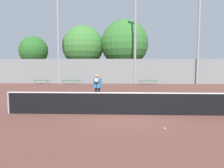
{
  "coord_description": "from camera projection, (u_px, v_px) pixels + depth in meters",
  "views": [
    {
      "loc": [
        -0.22,
        -9.8,
        2.33
      ],
      "look_at": [
        -0.85,
        4.74,
        0.96
      ],
      "focal_mm": 35.0,
      "sensor_mm": 36.0,
      "label": 1
    }
  ],
  "objects": [
    {
      "name": "light_pole_near_left",
      "position": [
        58.0,
        29.0,
        25.14
      ],
      "size": [
        0.9,
        0.6,
        11.07
      ],
      "color": "#939399",
      "rests_on": "ground_plane"
    },
    {
      "name": "bench_adjacent_court",
      "position": [
        41.0,
        81.0,
        24.71
      ],
      "size": [
        1.8,
        0.4,
        0.45
      ],
      "color": "#28663D",
      "rests_on": "ground_plane"
    },
    {
      "name": "bench_courtside_near",
      "position": [
        148.0,
        81.0,
        24.2
      ],
      "size": [
        2.01,
        0.4,
        0.45
      ],
      "color": "#28663D",
      "rests_on": "ground_plane"
    },
    {
      "name": "light_pole_center_back",
      "position": [
        135.0,
        31.0,
        24.7
      ],
      "size": [
        0.9,
        0.6,
        10.15
      ],
      "color": "#939399",
      "rests_on": "ground_plane"
    },
    {
      "name": "tennis_player",
      "position": [
        97.0,
        86.0,
        13.46
      ],
      "size": [
        0.54,
        0.43,
        1.67
      ],
      "rotation": [
        0.0,
        0.0,
        -0.11
      ],
      "color": "black",
      "rests_on": "ground_plane"
    },
    {
      "name": "back_fence",
      "position": [
        123.0,
        71.0,
        25.23
      ],
      "size": [
        31.2,
        0.06,
        2.86
      ],
      "color": "gray",
      "rests_on": "ground_plane"
    },
    {
      "name": "tennis_ball",
      "position": [
        165.0,
        128.0,
        7.73
      ],
      "size": [
        0.07,
        0.07,
        0.07
      ],
      "color": "#D1E038",
      "rests_on": "ground_plane"
    },
    {
      "name": "tree_green_tall",
      "position": [
        125.0,
        44.0,
        29.56
      ],
      "size": [
        6.41,
        6.41,
        8.23
      ],
      "color": "brown",
      "rests_on": "ground_plane"
    },
    {
      "name": "light_pole_far_right",
      "position": [
        199.0,
        32.0,
        24.18
      ],
      "size": [
        0.9,
        0.6,
        10.01
      ],
      "color": "#939399",
      "rests_on": "ground_plane"
    },
    {
      "name": "tree_dark_dense",
      "position": [
        83.0,
        46.0,
        30.03
      ],
      "size": [
        5.65,
        5.65,
        7.52
      ],
      "color": "brown",
      "rests_on": "ground_plane"
    },
    {
      "name": "tennis_net",
      "position": [
        126.0,
        103.0,
        9.91
      ],
      "size": [
        11.04,
        0.09,
        1.03
      ],
      "color": "#99999E",
      "rests_on": "ground_plane"
    },
    {
      "name": "bench_courtside_far",
      "position": [
        71.0,
        81.0,
        24.56
      ],
      "size": [
        2.15,
        0.4,
        0.45
      ],
      "color": "#28663D",
      "rests_on": "ground_plane"
    },
    {
      "name": "ground_plane",
      "position": [
        126.0,
        115.0,
        9.96
      ],
      "size": [
        100.0,
        100.0,
        0.0
      ],
      "primitive_type": "plane",
      "color": "brown"
    },
    {
      "name": "tree_green_broad",
      "position": [
        34.0,
        51.0,
        32.25
      ],
      "size": [
        4.2,
        4.2,
        6.34
      ],
      "color": "brown",
      "rests_on": "ground_plane"
    }
  ]
}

